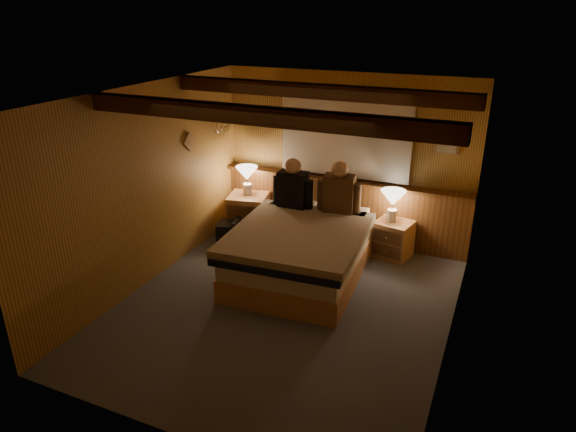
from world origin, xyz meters
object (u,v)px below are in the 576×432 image
Objects in this scene: bed at (301,251)px; lamp_right at (393,200)px; duffel_bag at (237,233)px; person_right at (339,191)px; person_left at (293,187)px; nightstand_left at (248,215)px; nightstand_right at (393,239)px; lamp_left at (247,175)px.

bed is 1.45m from lamp_right.
person_right is at bearing -6.36° from duffel_bag.
person_left is 1.15m from duffel_bag.
bed is 3.00× the size of person_left.
bed is 3.22× the size of nightstand_left.
lamp_right reaches higher than nightstand_right.
lamp_left reaches higher than nightstand_left.
nightstand_right is (0.93, 1.04, -0.10)m from bed.
person_right is 1.67m from duffel_bag.
nightstand_left is 0.61m from lamp_left.
person_right is (1.50, -0.26, 0.05)m from lamp_left.
lamp_left is at bearing 81.85° from duffel_bag.
person_right is at bearing -20.11° from nightstand_left.
lamp_left is 0.94m from person_left.
person_left reaches higher than nightstand_left.
nightstand_left is (-1.22, 0.92, -0.05)m from bed.
lamp_left reaches higher than bed.
nightstand_left is at bearing 78.00° from duffel_bag.
person_left is at bearing -21.02° from lamp_left.
person_left reaches higher than nightstand_right.
person_left is at bearing -150.91° from nightstand_right.
nightstand_left is 1.53× the size of lamp_left.
duffel_bag is at bearing -174.04° from person_left.
bed is 1.68m from lamp_left.
lamp_left is 0.86m from duffel_bag.
nightstand_right is 0.76× the size of person_right.
nightstand_right is 1.27× the size of lamp_left.
lamp_right is at bearing -177.47° from nightstand_right.
bed is 4.78× the size of lamp_right.
bed is 4.92× the size of lamp_left.
nightstand_left reaches higher than nightstand_right.
duffel_bag is at bearing -154.93° from nightstand_right.
nightstand_right is 1.04m from person_right.
duffel_bag is (-2.15, -0.51, -0.09)m from nightstand_right.
person_left reaches higher than lamp_left.
person_left reaches higher than duffel_bag.
lamp_left is at bearing -177.83° from lamp_right.
person_left is 0.63m from person_right.
duffel_bag is (-2.10, -0.52, -0.65)m from lamp_right.
bed is at bearing -37.08° from duffel_bag.
nightstand_left is 2.16m from nightstand_right.
bed is 1.40m from nightstand_right.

